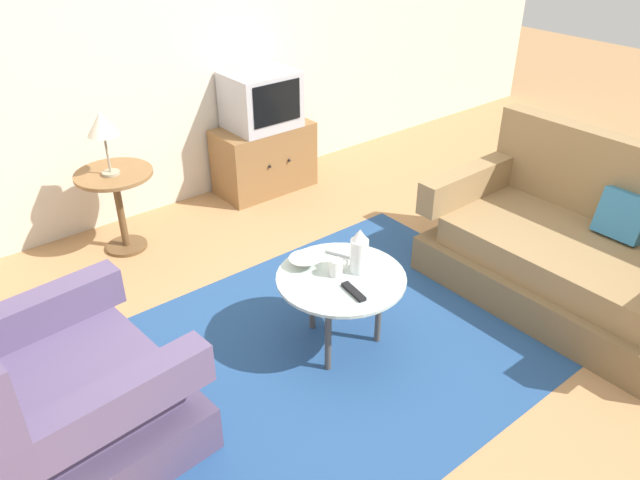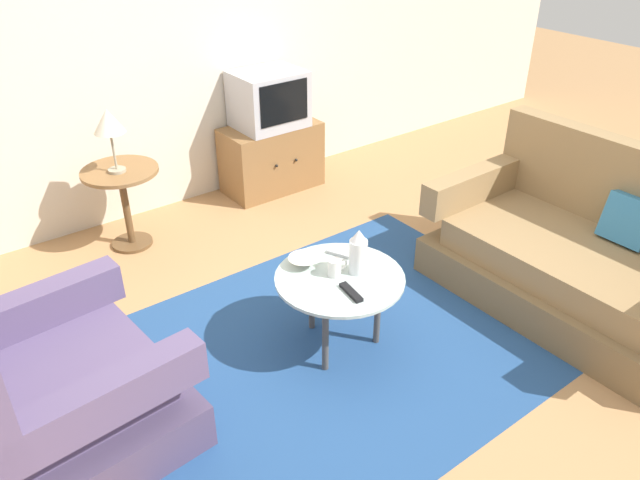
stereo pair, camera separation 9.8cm
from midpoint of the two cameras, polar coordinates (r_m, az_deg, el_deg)
name	(u,v)px [view 2 (the right image)]	position (r m, az deg, el deg)	size (l,w,h in m)	color
ground_plane	(360,344)	(3.56, 4.50, -9.63)	(16.00, 16.00, 0.00)	#AD7F51
back_wall	(156,29)	(4.79, -14.34, 18.40)	(9.00, 0.12, 2.70)	beige
area_rug	(338,344)	(3.56, 2.52, -9.58)	(2.56, 1.96, 0.00)	navy
armchair	(58,394)	(3.04, -22.24, -13.11)	(0.96, 1.00, 0.94)	#4B3E5C
couch	(579,257)	(4.07, 23.49, -1.49)	(0.96, 1.67, 0.96)	brown
coffee_table	(339,284)	(3.30, 2.67, -4.11)	(0.70, 0.70, 0.46)	#B2C6C1
side_table	(123,191)	(4.44, -17.18, 4.34)	(0.52, 0.52, 0.59)	olive
tv_stand	(272,158)	(5.18, -3.95, 7.63)	(0.80, 0.44, 0.55)	olive
television	(269,99)	(5.01, -4.22, 12.90)	(0.54, 0.45, 0.44)	#B7B7BC
table_lamp	(108,123)	(4.23, -18.38, 10.23)	(0.20, 0.20, 0.43)	#9E937A
vase	(358,252)	(3.26, 4.43, -1.13)	(0.10, 0.10, 0.26)	white
mug	(335,267)	(3.26, 2.27, -2.55)	(0.12, 0.07, 0.10)	white
bowl	(304,261)	(3.35, -0.67, -2.01)	(0.17, 0.17, 0.05)	silver
tv_remote_dark	(351,292)	(3.15, 3.79, -4.86)	(0.07, 0.18, 0.02)	black
tv_remote_silver	(342,254)	(3.45, 2.90, -1.33)	(0.11, 0.18, 0.02)	#B2B2B7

